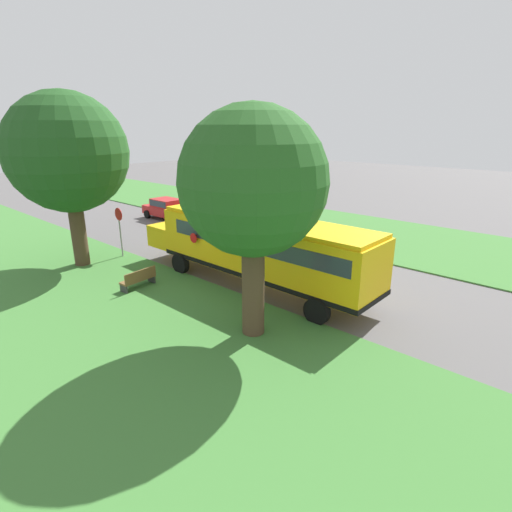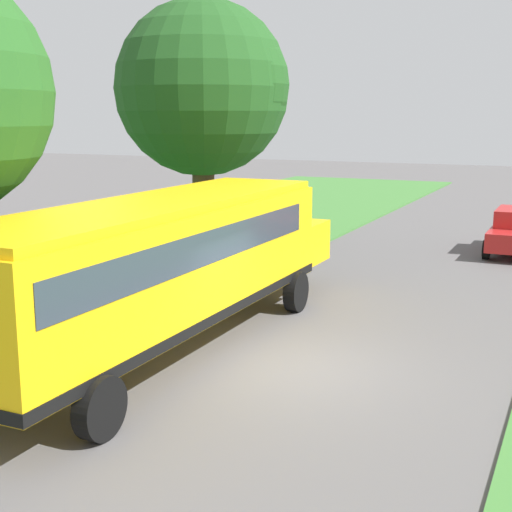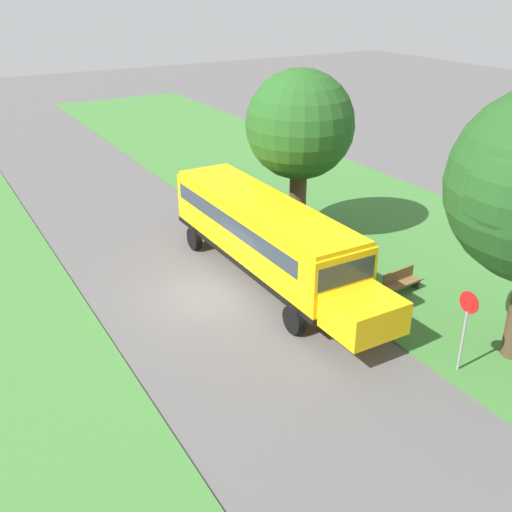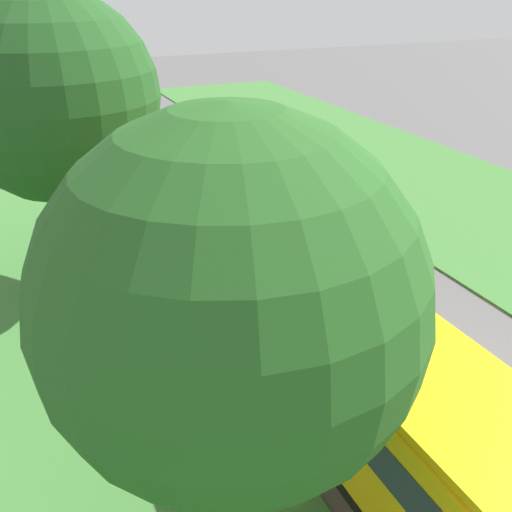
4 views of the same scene
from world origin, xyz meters
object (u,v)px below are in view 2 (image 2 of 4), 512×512
object	(u,v)px
oak_tree_roadside_mid	(208,88)
stop_sign	(257,213)
park_bench	(123,276)
school_bus	(167,260)

from	to	relation	value
oak_tree_roadside_mid	stop_sign	xyz separation A→B (m)	(1.87, -0.33, -3.91)
park_bench	school_bus	bearing A→B (deg)	-44.27
stop_sign	park_bench	size ratio (longest dim) A/B	1.67
school_bus	oak_tree_roadside_mid	world-z (taller)	oak_tree_roadside_mid
school_bus	park_bench	world-z (taller)	school_bus
stop_sign	park_bench	xyz separation A→B (m)	(-1.90, -4.62, -1.26)
school_bus	stop_sign	world-z (taller)	school_bus
stop_sign	school_bus	bearing A→B (deg)	-77.46
school_bus	park_bench	distance (m)	5.41
school_bus	oak_tree_roadside_mid	bearing A→B (deg)	113.33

